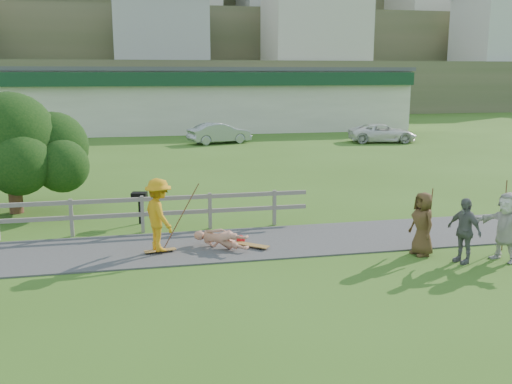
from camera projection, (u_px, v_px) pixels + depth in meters
ground at (228, 263)px, 14.11m from camera, size 260.00×260.00×0.00m
path at (219, 245)px, 15.54m from camera, size 34.00×3.00×0.04m
fence at (48, 213)px, 16.17m from camera, size 15.05×0.10×1.10m
strip_mall at (207, 98)px, 47.85m from camera, size 32.50×10.75×5.10m
hillside at (142, 16)px, 98.57m from camera, size 220.00×67.00×47.50m
skater_rider at (159, 219)px, 14.66m from camera, size 1.10×1.39×1.89m
skater_fallen at (221, 239)px, 15.17m from camera, size 1.34×1.45×0.58m
spectator_b at (464, 230)px, 14.02m from camera, size 0.70×1.04×1.64m
spectator_c at (422, 224)px, 14.61m from camera, size 0.64×0.88×1.66m
spectator_d at (506, 227)px, 14.14m from camera, size 1.10×1.70×1.75m
car_silver at (219, 133)px, 38.18m from camera, size 4.43×2.53×1.38m
car_white at (382, 133)px, 38.76m from camera, size 4.82×2.81×1.26m
tree at (12, 161)px, 18.87m from camera, size 4.83×4.83×3.53m
bbq at (140, 208)px, 17.72m from camera, size 0.53×0.44×1.00m
longboard_rider at (160, 252)px, 14.85m from camera, size 0.84×0.33×0.09m
longboard_fallen at (251, 247)px, 15.28m from camera, size 0.93×0.84×0.11m
helmet at (241, 240)px, 15.66m from camera, size 0.26×0.26×0.26m
pole_rider at (181, 212)px, 15.16m from camera, size 0.03×0.03×2.00m
pole_spec_left at (430, 220)px, 14.92m from camera, size 0.03×0.03×1.69m
pole_spec_right at (504, 216)px, 14.94m from camera, size 0.03×0.03×1.90m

